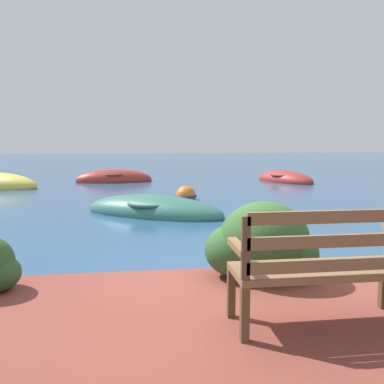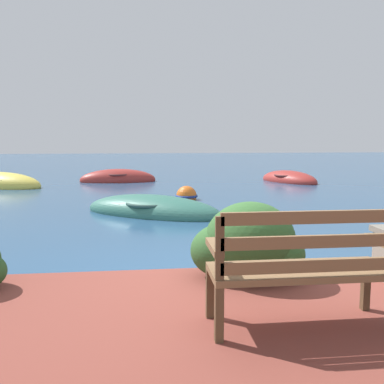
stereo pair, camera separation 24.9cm
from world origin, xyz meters
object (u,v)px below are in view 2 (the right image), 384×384
at_px(rowboat_far, 289,180).
at_px(mooring_buoy, 186,196).
at_px(park_bench, 302,266).
at_px(rowboat_mid, 0,185).
at_px(rowboat_nearest, 152,211).
at_px(rowboat_outer, 118,180).

height_order(rowboat_far, mooring_buoy, rowboat_far).
height_order(park_bench, rowboat_far, park_bench).
distance_m(park_bench, mooring_buoy, 8.28).
bearing_deg(mooring_buoy, rowboat_mid, 148.80).
relative_size(park_bench, rowboat_mid, 0.41).
bearing_deg(rowboat_mid, rowboat_nearest, -25.44).
distance_m(park_bench, rowboat_mid, 13.27).
bearing_deg(rowboat_far, park_bench, 135.28).
xyz_separation_m(rowboat_far, rowboat_outer, (-6.34, 0.78, 0.01)).
bearing_deg(rowboat_far, rowboat_mid, 67.03).
bearing_deg(rowboat_mid, rowboat_outer, 42.07).
relative_size(rowboat_mid, rowboat_far, 1.20).
height_order(rowboat_mid, rowboat_far, rowboat_mid).
xyz_separation_m(rowboat_nearest, rowboat_mid, (-4.97, 5.68, 0.01)).
distance_m(rowboat_nearest, mooring_buoy, 2.30).
distance_m(rowboat_mid, rowboat_outer, 4.05).
height_order(rowboat_far, rowboat_outer, rowboat_outer).
height_order(rowboat_nearest, mooring_buoy, rowboat_nearest).
xyz_separation_m(rowboat_mid, rowboat_far, (10.18, 0.52, -0.01)).
bearing_deg(rowboat_outer, rowboat_mid, -163.74).
bearing_deg(mooring_buoy, rowboat_outer, 113.12).
bearing_deg(rowboat_far, mooring_buoy, 108.08).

